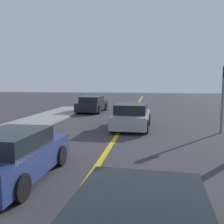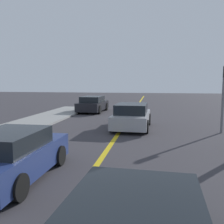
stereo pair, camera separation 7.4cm
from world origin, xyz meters
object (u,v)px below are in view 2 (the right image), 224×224
at_px(car_far_distant, 13,155).
at_px(traffic_light, 224,92).
at_px(car_parked_left_lot, 132,116).
at_px(car_oncoming_far, 93,104).

distance_m(car_far_distant, traffic_light, 10.23).
distance_m(car_parked_left_lot, traffic_light, 4.85).
bearing_deg(car_parked_left_lot, traffic_light, -5.22).
bearing_deg(traffic_light, car_parked_left_lot, 173.34).
bearing_deg(traffic_light, car_far_distant, -134.60).
distance_m(car_far_distant, car_parked_left_lot, 8.14).
distance_m(car_oncoming_far, traffic_light, 11.45).
distance_m(car_far_distant, car_oncoming_far, 14.76).
height_order(car_far_distant, car_parked_left_lot, car_parked_left_lot).
relative_size(car_oncoming_far, traffic_light, 1.26).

